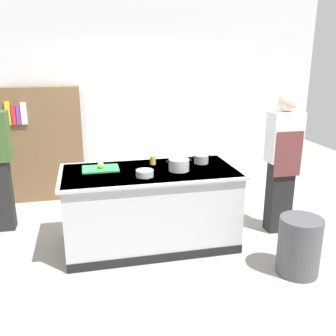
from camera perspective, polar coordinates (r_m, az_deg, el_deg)
name	(u,v)px	position (r m, az deg, el deg)	size (l,w,h in m)	color
ground_plane	(151,243)	(4.48, -2.60, -11.41)	(10.00, 10.00, 0.00)	#9E9991
back_wall	(126,96)	(6.06, -6.41, 10.86)	(6.40, 0.12, 3.00)	silver
counter_island	(151,206)	(4.28, -2.68, -5.91)	(1.98, 0.98, 0.90)	#B7BABF
cutting_board	(101,169)	(4.22, -10.32, -0.11)	(0.40, 0.28, 0.02)	green
onion	(101,165)	(4.19, -10.31, 0.45)	(0.07, 0.07, 0.07)	tan
stock_pot	(179,165)	(4.10, 1.69, 0.50)	(0.29, 0.23, 0.13)	#B7BABF
sauce_pan	(201,159)	(4.40, 5.11, 1.37)	(0.23, 0.17, 0.10)	#99999E
mixing_bowl	(145,173)	(3.91, -3.60, -0.81)	(0.19, 0.19, 0.07)	#B7BABF
juice_cup	(153,160)	(4.34, -2.34, 1.20)	(0.07, 0.07, 0.10)	yellow
trash_bin	(299,246)	(4.01, 19.49, -11.20)	(0.42, 0.42, 0.60)	#4C4C51
person_chef	(282,160)	(4.68, 17.15, 1.13)	(0.38, 0.25, 1.72)	black
bookshelf	(45,144)	(5.86, -18.38, 3.48)	(1.10, 0.31, 1.70)	brown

